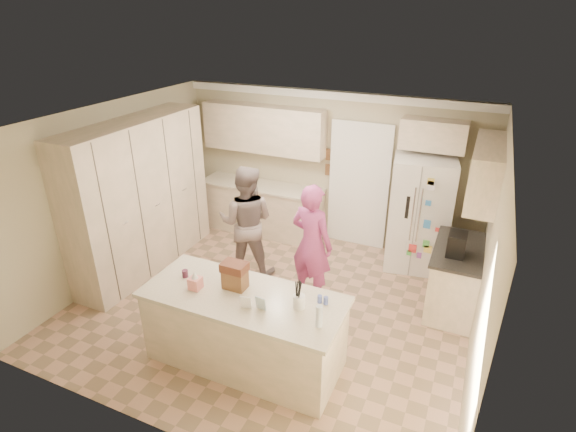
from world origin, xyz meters
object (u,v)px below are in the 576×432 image
at_px(teen_girl, 312,244).
at_px(teen_boy, 246,222).
at_px(coffee_maker, 457,244).
at_px(refrigerator, 419,215).
at_px(tissue_box, 195,283).
at_px(dollhouse_body, 235,279).
at_px(utensil_crock, 299,301).
at_px(island_base, 245,330).

bearing_deg(teen_girl, teen_boy, 1.64).
bearing_deg(coffee_maker, refrigerator, 119.80).
height_order(tissue_box, teen_girl, teen_girl).
bearing_deg(teen_girl, dollhouse_body, 87.42).
bearing_deg(tissue_box, dollhouse_body, 26.57).
height_order(tissue_box, teen_boy, teen_boy).
bearing_deg(utensil_crock, dollhouse_body, 176.42).
xyz_separation_m(island_base, utensil_crock, (0.65, 0.05, 0.56)).
xyz_separation_m(utensil_crock, teen_boy, (-1.56, 1.67, -0.12)).
distance_m(tissue_box, teen_girl, 1.79).
relative_size(utensil_crock, dollhouse_body, 0.58).
bearing_deg(refrigerator, island_base, -124.48).
bearing_deg(teen_girl, refrigerator, -115.84).
height_order(coffee_maker, utensil_crock, coffee_maker).
xyz_separation_m(refrigerator, teen_boy, (-2.33, -1.27, -0.02)).
relative_size(teen_boy, teen_girl, 1.01).
xyz_separation_m(coffee_maker, island_base, (-2.05, -1.90, -0.63)).
distance_m(dollhouse_body, teen_boy, 1.80).
height_order(island_base, tissue_box, tissue_box).
bearing_deg(utensil_crock, coffee_maker, 52.88).
height_order(refrigerator, teen_boy, refrigerator).
xyz_separation_m(refrigerator, tissue_box, (-1.97, -3.10, 0.10)).
bearing_deg(utensil_crock, refrigerator, 75.31).
relative_size(island_base, dollhouse_body, 8.46).
xyz_separation_m(coffee_maker, utensil_crock, (-1.40, -1.85, -0.07)).
relative_size(dollhouse_body, teen_girl, 0.15).
height_order(refrigerator, island_base, refrigerator).
bearing_deg(utensil_crock, island_base, -175.60).
distance_m(refrigerator, teen_boy, 2.65).
bearing_deg(dollhouse_body, coffee_maker, 39.29).
bearing_deg(island_base, tissue_box, -169.70).
bearing_deg(island_base, teen_girl, 81.21).
distance_m(refrigerator, dollhouse_body, 3.30).
bearing_deg(teen_boy, refrigerator, -166.45).
distance_m(island_base, teen_girl, 1.58).
height_order(tissue_box, dollhouse_body, dollhouse_body).
relative_size(coffee_maker, teen_boy, 0.17).
relative_size(refrigerator, utensil_crock, 12.00).
bearing_deg(coffee_maker, teen_boy, -176.57).
xyz_separation_m(tissue_box, teen_boy, (-0.36, 1.82, -0.12)).
distance_m(refrigerator, utensil_crock, 3.05).
xyz_separation_m(teen_boy, teen_girl, (1.14, -0.22, -0.01)).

